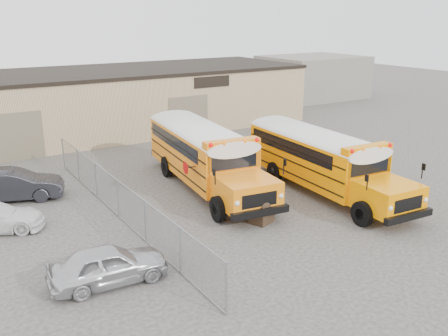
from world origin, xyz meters
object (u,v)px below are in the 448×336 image
school_bus_right (253,131)px  car_dark (13,185)px  tarp_bundle (261,207)px  car_silver (108,265)px  school_bus_left (163,126)px

school_bus_right → car_dark: bearing=178.5°
tarp_bundle → car_silver: 7.52m
tarp_bundle → school_bus_right: bearing=56.7°
car_silver → school_bus_right: bearing=-49.0°
school_bus_right → tarp_bundle: size_ratio=8.05×
school_bus_right → car_dark: school_bus_right is taller
tarp_bundle → car_silver: size_ratio=0.34×
school_bus_left → tarp_bundle: school_bus_left is taller
tarp_bundle → car_dark: car_dark is taller
car_silver → car_dark: bearing=10.6°
school_bus_left → school_bus_right: 5.83m
school_bus_right → car_dark: (-14.02, 0.36, -1.07)m
school_bus_right → car_dark: 14.07m
tarp_bundle → car_dark: size_ratio=0.29×
school_bus_right → tarp_bundle: bearing=-123.3°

